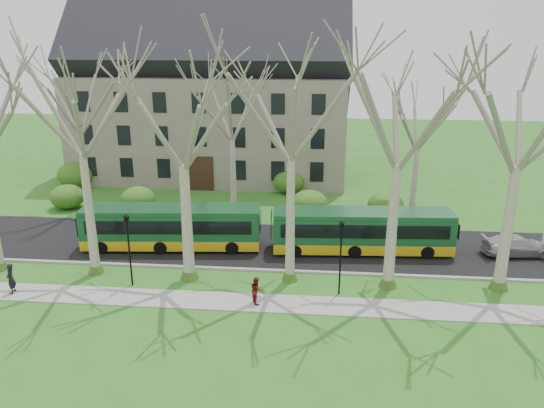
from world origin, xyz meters
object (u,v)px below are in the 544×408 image
Objects in this scene: sedan at (517,246)px; pedestrian_a at (11,278)px; bus_follow at (362,231)px; pedestrian_b at (256,290)px; bus_lead at (172,227)px.

pedestrian_a reaches higher than sedan.
pedestrian_a is (-20.02, -7.70, -0.58)m from bus_follow.
bus_follow is at bearing -63.00° from pedestrian_b.
pedestrian_b is (13.86, 0.11, -0.13)m from pedestrian_a.
pedestrian_b is (-6.16, -7.59, -0.71)m from bus_follow.
bus_lead is at bearing 18.93° from pedestrian_b.
pedestrian_b reaches higher than sedan.
pedestrian_a is (-30.14, -8.00, 0.23)m from sedan.
sedan is 2.56× the size of pedestrian_a.
pedestrian_a is at bearing 96.90° from sedan.
bus_lead reaches higher than bus_follow.
pedestrian_a is 13.86m from pedestrian_b.
sedan is at bearing -2.79° from bus_lead.
pedestrian_b is at bearing -51.92° from bus_lead.
bus_follow is 10.16m from sedan.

